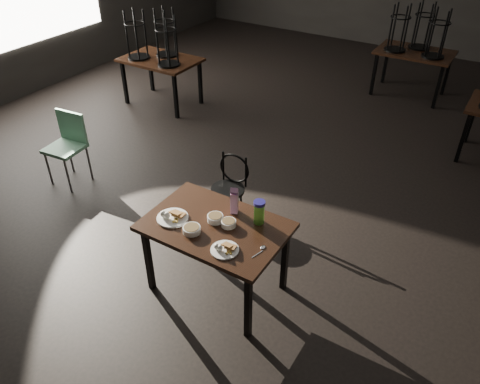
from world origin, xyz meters
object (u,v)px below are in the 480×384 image
Objects in this scene: juice_carton at (234,201)px; school_chair at (68,141)px; main_table at (216,232)px; water_bottle at (259,212)px; bentwood_chair at (230,183)px.

school_chair is at bearing 171.90° from juice_carton.
water_bottle reaches higher than main_table.
bentwood_chair is at bearing 125.17° from juice_carton.
water_bottle is at bearing 36.94° from main_table.
bentwood_chair is 2.12m from school_chair.
school_chair is (-2.09, -0.35, 0.07)m from bentwood_chair.
water_bottle is (0.25, -0.01, -0.01)m from juice_carton.
school_chair reaches higher than main_table.
main_table is 0.42m from water_bottle.
juice_carton reaches higher than main_table.
main_table is 1.09m from bentwood_chair.
water_bottle reaches higher than bentwood_chair.
main_table is at bearing -100.41° from juice_carton.
main_table is 2.63m from school_chair.
juice_carton reaches higher than school_chair.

